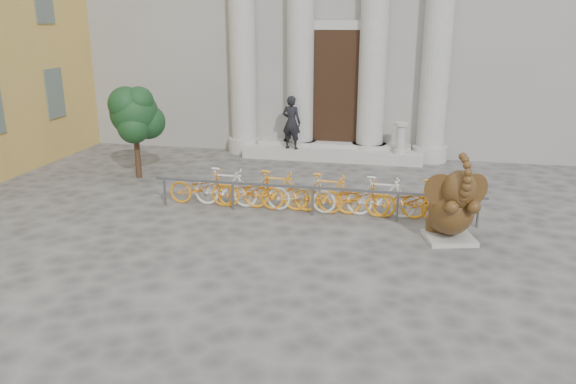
% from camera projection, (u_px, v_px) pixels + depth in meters
% --- Properties ---
extents(ground, '(80.00, 80.00, 0.00)m').
position_uv_depth(ground, '(263.00, 278.00, 10.28)').
color(ground, '#474442').
rests_on(ground, ground).
extents(entrance_steps, '(6.00, 1.20, 0.36)m').
position_uv_depth(entrance_steps, '(332.00, 153.00, 19.01)').
color(entrance_steps, '#A8A59E').
rests_on(entrance_steps, ground).
extents(elephant_statue, '(1.31, 1.57, 2.00)m').
position_uv_depth(elephant_statue, '(452.00, 209.00, 11.81)').
color(elephant_statue, '#A8A59E').
rests_on(elephant_statue, ground).
extents(bike_rack, '(8.00, 0.53, 1.00)m').
position_uv_depth(bike_rack, '(314.00, 193.00, 13.64)').
color(bike_rack, slate).
rests_on(bike_rack, ground).
extents(tree, '(1.57, 1.43, 2.72)m').
position_uv_depth(tree, '(135.00, 115.00, 16.21)').
color(tree, '#332114').
rests_on(tree, ground).
extents(pedestrian, '(0.72, 0.55, 1.78)m').
position_uv_depth(pedestrian, '(291.00, 122.00, 18.63)').
color(pedestrian, black).
rests_on(pedestrian, entrance_steps).
extents(balustrade_post, '(0.41, 0.41, 1.01)m').
position_uv_depth(balustrade_post, '(400.00, 139.00, 18.09)').
color(balustrade_post, '#A8A59E').
rests_on(balustrade_post, entrance_steps).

